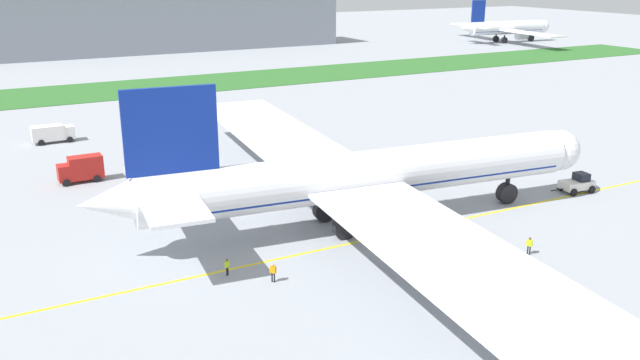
{
  "coord_description": "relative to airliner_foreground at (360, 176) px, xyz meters",
  "views": [
    {
      "loc": [
        -34.37,
        -50.1,
        25.62
      ],
      "look_at": [
        -1.82,
        11.02,
        3.4
      ],
      "focal_mm": 37.47,
      "sensor_mm": 36.0,
      "label": 1
    }
  ],
  "objects": [
    {
      "name": "grass_median_strip",
      "position": [
        0.55,
        92.61,
        -5.27
      ],
      "size": [
        320.0,
        24.0,
        0.1
      ],
      "primitive_type": "cube",
      "color": "#2D6628",
      "rests_on": "ground"
    },
    {
      "name": "pushback_tug",
      "position": [
        28.59,
        -2.91,
        -4.29
      ],
      "size": [
        5.8,
        2.83,
        2.27
      ],
      "color": "white",
      "rests_on": "ground"
    },
    {
      "name": "terminal_building",
      "position": [
        25.33,
        158.84,
        3.68
      ],
      "size": [
        111.23,
        20.0,
        18.0
      ],
      "primitive_type": "cube",
      "color": "gray",
      "rests_on": "ground"
    },
    {
      "name": "service_truck_fuel_bowser",
      "position": [
        -22.77,
        28.79,
        -3.6
      ],
      "size": [
        5.4,
        2.41,
        3.24
      ],
      "color": "#B21E19",
      "rests_on": "ground"
    },
    {
      "name": "parked_airliner_far_centre",
      "position": [
        135.65,
        125.1,
        -0.35
      ],
      "size": [
        37.09,
        57.3,
        14.69
      ],
      "color": "white",
      "rests_on": "ground"
    },
    {
      "name": "ground_crew_marshaller_front",
      "position": [
        -16.17,
        -4.71,
        -4.35
      ],
      "size": [
        0.47,
        0.45,
        1.6
      ],
      "color": "black",
      "rests_on": "ground"
    },
    {
      "name": "airliner_foreground",
      "position": [
        0.0,
        0.0,
        0.0
      ],
      "size": [
        54.83,
        88.93,
        15.67
      ],
      "color": "white",
      "rests_on": "ground"
    },
    {
      "name": "apron_taxi_line",
      "position": [
        0.55,
        -3.67,
        -5.32
      ],
      "size": [
        280.0,
        0.36,
        0.01
      ],
      "primitive_type": "cube",
      "color": "yellow",
      "rests_on": "ground"
    },
    {
      "name": "service_truck_catering_van",
      "position": [
        -23.33,
        51.16,
        -3.83
      ],
      "size": [
        6.13,
        2.63,
        2.67
      ],
      "color": "white",
      "rests_on": "ground"
    },
    {
      "name": "ground_crew_wingwalker_port",
      "position": [
        10.2,
        -13.71,
        -4.28
      ],
      "size": [
        0.45,
        0.53,
        1.72
      ],
      "color": "black",
      "rests_on": "ground"
    },
    {
      "name": "ground_crew_wingwalker_starboard",
      "position": [
        -13.18,
        -7.75,
        -4.27
      ],
      "size": [
        0.51,
        0.49,
        1.73
      ],
      "color": "black",
      "rests_on": "ground"
    },
    {
      "name": "ground_plane",
      "position": [
        0.55,
        -4.88,
        -5.32
      ],
      "size": [
        600.0,
        600.0,
        0.0
      ],
      "primitive_type": "plane",
      "color": "#9399A0",
      "rests_on": "ground"
    }
  ]
}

